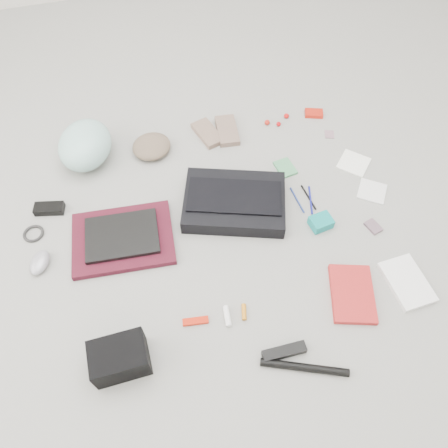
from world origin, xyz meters
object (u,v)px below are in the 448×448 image
object	(u,v)px
bike_helmet	(85,145)
book_red	(352,294)
messenger_bag	(234,202)
laptop	(122,236)
camera_bag	(120,358)
accordion_wallet	(321,222)

from	to	relation	value
bike_helmet	book_red	xyz separation A→B (m)	(0.90, -0.99, -0.08)
messenger_bag	laptop	bearing A→B (deg)	-156.01
messenger_bag	book_red	size ratio (longest dim) A/B	1.80
bike_helmet	camera_bag	bearing A→B (deg)	-68.62
laptop	book_red	world-z (taller)	laptop
laptop	accordion_wallet	size ratio (longest dim) A/B	3.29
book_red	laptop	bearing A→B (deg)	166.99
bike_helmet	camera_bag	distance (m)	1.01
messenger_bag	book_red	xyz separation A→B (m)	(0.32, -0.53, -0.02)
laptop	bike_helmet	world-z (taller)	bike_helmet
laptop	camera_bag	bearing A→B (deg)	-93.42
laptop	accordion_wallet	xyz separation A→B (m)	(0.82, -0.15, -0.02)
accordion_wallet	bike_helmet	bearing A→B (deg)	136.59
messenger_bag	book_red	world-z (taller)	messenger_bag
laptop	book_red	size ratio (longest dim) A/B	1.23
camera_bag	accordion_wallet	distance (m)	0.97
accordion_wallet	camera_bag	bearing A→B (deg)	-165.99
messenger_bag	bike_helmet	bearing A→B (deg)	160.83
messenger_bag	bike_helmet	xyz separation A→B (m)	(-0.58, 0.46, 0.05)
laptop	bike_helmet	bearing A→B (deg)	104.99
camera_bag	messenger_bag	bearing A→B (deg)	43.43
camera_bag	book_red	bearing A→B (deg)	1.00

